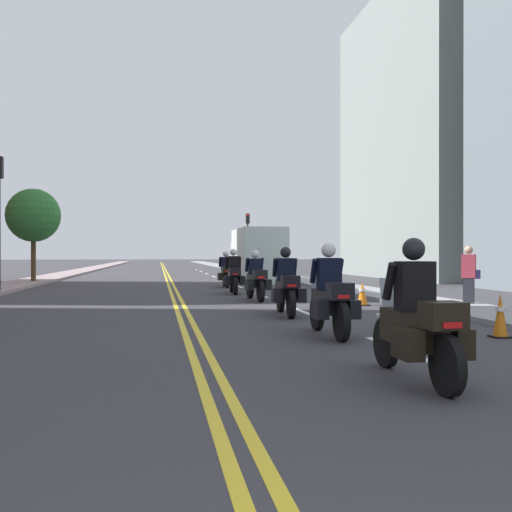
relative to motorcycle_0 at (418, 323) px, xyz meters
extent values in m
plane|color=#38363B|center=(-2.28, 42.34, -0.67)|extent=(264.00, 264.00, 0.00)
cube|color=gray|center=(-9.33, 42.34, -0.61)|extent=(2.08, 144.00, 0.12)
cube|color=gray|center=(4.77, 42.34, -0.61)|extent=(2.08, 144.00, 0.12)
cube|color=yellow|center=(-2.40, 42.34, -0.66)|extent=(0.12, 132.00, 0.01)
cube|color=yellow|center=(-2.16, 42.34, -0.66)|extent=(0.12, 132.00, 0.01)
cube|color=silver|center=(0.72, 2.34, -0.66)|extent=(0.14, 2.40, 0.01)
cube|color=silver|center=(0.72, 8.34, -0.66)|extent=(0.14, 2.40, 0.01)
cube|color=silver|center=(0.72, 14.34, -0.66)|extent=(0.14, 2.40, 0.01)
cube|color=silver|center=(0.72, 20.34, -0.66)|extent=(0.14, 2.40, 0.01)
cube|color=silver|center=(0.72, 26.34, -0.66)|extent=(0.14, 2.40, 0.01)
cube|color=silver|center=(0.72, 32.34, -0.66)|extent=(0.14, 2.40, 0.01)
cube|color=silver|center=(0.72, 38.34, -0.66)|extent=(0.14, 2.40, 0.01)
cube|color=silver|center=(0.72, 44.34, -0.66)|extent=(0.14, 2.40, 0.01)
cube|color=silver|center=(0.72, 50.34, -0.66)|extent=(0.14, 2.40, 0.01)
cube|color=gray|center=(14.06, 28.51, 8.20)|extent=(7.01, 15.76, 17.74)
cube|color=#2D3847|center=(17.59, 28.51, 3.77)|extent=(0.04, 13.24, 0.90)
cube|color=#2D3847|center=(17.59, 28.51, 13.53)|extent=(0.04, 13.24, 0.90)
cylinder|color=black|center=(-0.01, 0.93, -0.35)|extent=(0.11, 0.63, 0.63)
cylinder|color=black|center=(0.01, -0.67, -0.35)|extent=(0.11, 0.63, 0.63)
cube|color=silver|center=(-0.01, 0.93, -0.02)|extent=(0.14, 0.32, 0.04)
cube|color=black|center=(0.00, 0.13, -0.07)|extent=(0.33, 1.22, 0.40)
cube|color=black|center=(0.00, -0.59, 0.15)|extent=(0.40, 0.36, 0.28)
cube|color=red|center=(0.01, -0.78, 0.07)|extent=(0.20, 0.03, 0.06)
cube|color=black|center=(-0.28, -0.35, -0.17)|extent=(0.20, 0.44, 0.32)
cube|color=black|center=(0.28, -0.35, -0.17)|extent=(0.20, 0.44, 0.32)
cube|color=#B2C1CC|center=(-0.01, 0.64, 0.31)|extent=(0.36, 0.13, 0.36)
cube|color=black|center=(0.00, 0.08, 0.41)|extent=(0.40, 0.26, 0.57)
cylinder|color=black|center=(-0.24, 0.23, 0.46)|extent=(0.10, 0.28, 0.45)
cylinder|color=black|center=(0.24, 0.23, 0.46)|extent=(0.10, 0.28, 0.45)
sphere|color=black|center=(0.00, 0.11, 0.84)|extent=(0.26, 0.26, 0.26)
cylinder|color=black|center=(0.11, 4.70, -0.34)|extent=(0.12, 0.66, 0.66)
cylinder|color=black|center=(0.11, 3.16, -0.34)|extent=(0.12, 0.66, 0.66)
cube|color=silver|center=(0.11, 4.70, 0.01)|extent=(0.14, 0.32, 0.04)
cube|color=black|center=(0.11, 3.93, -0.06)|extent=(0.32, 1.17, 0.40)
cube|color=black|center=(0.11, 3.24, 0.16)|extent=(0.40, 0.36, 0.28)
cube|color=red|center=(0.11, 3.05, 0.08)|extent=(0.20, 0.03, 0.06)
cube|color=black|center=(-0.17, 3.47, -0.16)|extent=(0.20, 0.44, 0.32)
cube|color=black|center=(0.39, 3.47, -0.16)|extent=(0.20, 0.44, 0.32)
cube|color=#B2C1CC|center=(0.11, 4.42, 0.32)|extent=(0.36, 0.12, 0.36)
cube|color=black|center=(0.11, 3.88, 0.43)|extent=(0.40, 0.26, 0.57)
cylinder|color=black|center=(-0.13, 4.03, 0.48)|extent=(0.10, 0.28, 0.45)
cylinder|color=black|center=(0.35, 4.03, 0.48)|extent=(0.10, 0.28, 0.45)
sphere|color=white|center=(0.11, 3.91, 0.85)|extent=(0.26, 0.26, 0.26)
cylinder|color=black|center=(0.15, 8.31, -0.34)|extent=(0.16, 0.66, 0.66)
cylinder|color=black|center=(0.07, 6.74, -0.34)|extent=(0.16, 0.66, 0.66)
cube|color=silver|center=(0.15, 8.31, 0.01)|extent=(0.16, 0.33, 0.04)
cube|color=black|center=(0.11, 7.52, -0.06)|extent=(0.38, 1.21, 0.40)
cube|color=black|center=(0.07, 6.82, 0.16)|extent=(0.42, 0.38, 0.28)
cube|color=red|center=(0.06, 6.63, 0.08)|extent=(0.20, 0.04, 0.06)
cube|color=black|center=(-0.19, 7.07, -0.16)|extent=(0.22, 0.45, 0.32)
cube|color=black|center=(0.36, 7.04, -0.16)|extent=(0.22, 0.45, 0.32)
cube|color=#B2C1CC|center=(0.14, 8.03, 0.32)|extent=(0.37, 0.14, 0.36)
cube|color=black|center=(0.11, 7.47, 0.41)|extent=(0.41, 0.28, 0.55)
cylinder|color=black|center=(-0.12, 7.64, 0.46)|extent=(0.11, 0.29, 0.45)
cylinder|color=black|center=(0.35, 7.61, 0.46)|extent=(0.11, 0.29, 0.45)
sphere|color=black|center=(0.11, 7.50, 0.83)|extent=(0.26, 0.26, 0.26)
cylinder|color=black|center=(0.09, 12.94, -0.33)|extent=(0.16, 0.68, 0.67)
cylinder|color=black|center=(0.18, 11.41, -0.33)|extent=(0.16, 0.68, 0.67)
cube|color=silver|center=(0.09, 12.94, 0.02)|extent=(0.16, 0.33, 0.04)
cube|color=black|center=(0.14, 12.17, -0.05)|extent=(0.39, 1.18, 0.40)
cube|color=black|center=(0.18, 11.48, 0.17)|extent=(0.42, 0.38, 0.28)
cube|color=red|center=(0.19, 11.29, 0.09)|extent=(0.20, 0.04, 0.06)
cube|color=black|center=(-0.11, 11.70, -0.15)|extent=(0.23, 0.45, 0.32)
cube|color=black|center=(0.45, 11.73, -0.15)|extent=(0.23, 0.45, 0.32)
cube|color=#B2C1CC|center=(0.11, 12.66, 0.33)|extent=(0.37, 0.14, 0.36)
cube|color=black|center=(0.14, 12.12, 0.40)|extent=(0.41, 0.28, 0.50)
cylinder|color=black|center=(-0.11, 12.26, 0.45)|extent=(0.12, 0.29, 0.45)
cylinder|color=black|center=(0.37, 12.29, 0.45)|extent=(0.12, 0.29, 0.45)
sphere|color=white|center=(0.14, 12.15, 0.79)|extent=(0.26, 0.26, 0.26)
cylinder|color=black|center=(-0.09, 16.27, -0.34)|extent=(0.17, 0.66, 0.65)
cylinder|color=black|center=(-0.16, 14.76, -0.34)|extent=(0.17, 0.66, 0.65)
cube|color=silver|center=(-0.09, 16.27, 0.00)|extent=(0.15, 0.33, 0.04)
cube|color=black|center=(-0.12, 15.51, -0.06)|extent=(0.37, 1.17, 0.40)
cube|color=black|center=(-0.15, 14.83, 0.16)|extent=(0.42, 0.38, 0.28)
cube|color=red|center=(-0.16, 14.64, 0.08)|extent=(0.20, 0.04, 0.06)
cube|color=black|center=(-0.42, 15.07, -0.16)|extent=(0.22, 0.45, 0.32)
cube|color=black|center=(0.14, 15.05, -0.16)|extent=(0.22, 0.45, 0.32)
cube|color=#B2C1CC|center=(-0.10, 16.00, 0.32)|extent=(0.36, 0.14, 0.36)
cube|color=black|center=(-0.13, 15.46, 0.43)|extent=(0.41, 0.28, 0.58)
cylinder|color=black|center=(-0.36, 15.63, 0.48)|extent=(0.11, 0.28, 0.45)
cylinder|color=black|center=(0.12, 15.60, 0.48)|extent=(0.11, 0.28, 0.45)
sphere|color=white|center=(-0.12, 15.49, 0.86)|extent=(0.26, 0.26, 0.26)
cylinder|color=black|center=(0.09, 20.56, -0.36)|extent=(0.11, 0.61, 0.61)
cylinder|color=black|center=(0.06, 19.09, -0.36)|extent=(0.11, 0.61, 0.61)
cube|color=silver|center=(0.09, 20.56, -0.04)|extent=(0.15, 0.32, 0.04)
cube|color=black|center=(0.07, 19.82, -0.08)|extent=(0.34, 1.12, 0.40)
cube|color=black|center=(0.06, 19.16, 0.14)|extent=(0.41, 0.37, 0.28)
cube|color=red|center=(0.06, 18.97, 0.06)|extent=(0.20, 0.03, 0.06)
cube|color=black|center=(-0.22, 19.39, -0.18)|extent=(0.21, 0.44, 0.32)
cube|color=black|center=(0.34, 19.38, -0.18)|extent=(0.21, 0.44, 0.32)
cube|color=#B2C1CC|center=(0.08, 20.29, 0.30)|extent=(0.36, 0.13, 0.36)
cube|color=black|center=(0.07, 19.77, 0.39)|extent=(0.40, 0.27, 0.55)
cylinder|color=black|center=(-0.17, 19.93, 0.44)|extent=(0.11, 0.28, 0.45)
cylinder|color=black|center=(0.31, 19.92, 0.44)|extent=(0.11, 0.28, 0.45)
sphere|color=white|center=(0.07, 19.80, 0.81)|extent=(0.26, 0.26, 0.26)
cube|color=black|center=(2.83, 9.79, -0.65)|extent=(0.37, 0.37, 0.03)
cone|color=orange|center=(2.83, 9.79, -0.31)|extent=(0.30, 0.30, 0.65)
cylinder|color=white|center=(2.83, 9.79, -0.24)|extent=(0.20, 0.20, 0.08)
cube|color=black|center=(2.98, 3.18, -0.65)|extent=(0.31, 0.31, 0.03)
cone|color=orange|center=(2.98, 3.18, -0.26)|extent=(0.25, 0.25, 0.76)
cylinder|color=white|center=(2.98, 3.18, -0.17)|extent=(0.17, 0.17, 0.08)
cylinder|color=black|center=(4.13, 40.18, 1.31)|extent=(0.12, 0.12, 3.95)
cube|color=black|center=(4.13, 40.18, 3.63)|extent=(0.28, 0.28, 0.80)
sphere|color=red|center=(4.13, 40.03, 3.91)|extent=(0.18, 0.18, 0.18)
cube|color=#23252B|center=(5.42, 8.63, -0.26)|extent=(0.34, 0.33, 0.81)
cube|color=#B33646|center=(5.42, 8.63, 0.46)|extent=(0.42, 0.39, 0.64)
sphere|color=tan|center=(5.42, 8.63, 0.90)|extent=(0.22, 0.22, 0.22)
cube|color=#4A3889|center=(5.60, 8.50, 0.24)|extent=(0.19, 0.17, 0.24)
cylinder|color=#4D3822|center=(-9.06, 24.92, 0.57)|extent=(0.24, 0.24, 2.48)
sphere|color=#2E7232|center=(-9.06, 24.92, 2.75)|extent=(2.68, 2.68, 2.68)
cube|color=#BCB6C7|center=(2.33, 27.50, 0.43)|extent=(2.00, 1.80, 2.20)
cube|color=silver|center=(2.33, 24.50, 0.73)|extent=(2.20, 5.20, 2.80)
cylinder|color=black|center=(2.33, 27.10, -0.22)|extent=(2.00, 0.90, 0.90)
cylinder|color=black|center=(2.33, 22.90, -0.22)|extent=(2.00, 0.90, 0.90)
camera|label=1|loc=(-2.88, -6.27, 0.77)|focal=41.66mm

